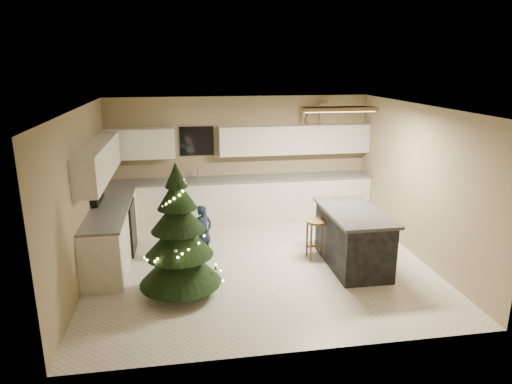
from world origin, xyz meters
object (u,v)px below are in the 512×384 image
bar_stool (316,230)px  rocking_horse (316,112)px  christmas_tree (179,242)px  island (353,238)px  toddler (204,232)px

bar_stool → rocking_horse: rocking_horse is taller
bar_stool → rocking_horse: bearing=75.4°
bar_stool → christmas_tree: christmas_tree is taller
bar_stool → island: bearing=-36.6°
bar_stool → rocking_horse: 2.92m
christmas_tree → toddler: size_ratio=2.08×
toddler → rocking_horse: size_ratio=1.51×
toddler → rocking_horse: (2.49, 1.97, 1.79)m
island → toddler: size_ratio=1.80×
christmas_tree → bar_stool: bearing=21.6°
bar_stool → toddler: bearing=171.5°
toddler → rocking_horse: 3.65m
rocking_horse → bar_stool: bearing=154.4°
rocking_horse → christmas_tree: bearing=126.6°
bar_stool → toddler: size_ratio=0.72×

